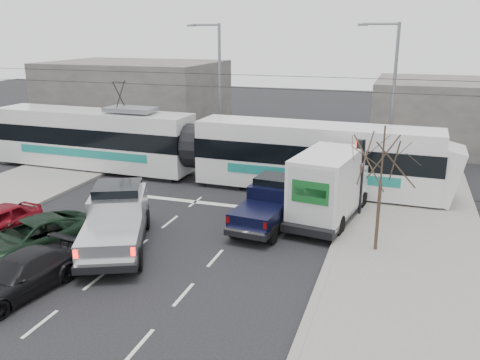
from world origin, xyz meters
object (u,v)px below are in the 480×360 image
(traffic_signal, at_px, (360,161))
(green_car, at_px, (32,238))
(dark_car, at_px, (19,275))
(bare_tree, at_px, (382,161))
(tram, at_px, (195,147))
(street_lamp_near, at_px, (390,92))
(box_truck, at_px, (330,186))
(navy_pickup, at_px, (269,203))
(silver_pickup, at_px, (117,218))
(street_lamp_far, at_px, (217,82))

(traffic_signal, bearing_deg, green_car, -144.15)
(dark_car, bearing_deg, bare_tree, 41.98)
(bare_tree, height_order, tram, tram)
(bare_tree, distance_m, street_lamp_near, 11.58)
(street_lamp_near, bearing_deg, box_truck, -103.77)
(tram, xyz_separation_m, navy_pickup, (6.08, -5.81, -0.92))
(traffic_signal, relative_size, tram, 0.13)
(silver_pickup, distance_m, green_car, 3.32)
(bare_tree, bearing_deg, green_car, -160.82)
(silver_pickup, height_order, green_car, silver_pickup)
(bare_tree, distance_m, box_truck, 4.46)
(navy_pickup, distance_m, dark_car, 10.76)
(tram, relative_size, box_truck, 3.95)
(traffic_signal, distance_m, street_lamp_near, 7.91)
(street_lamp_far, height_order, box_truck, street_lamp_far)
(street_lamp_near, relative_size, dark_car, 1.96)
(green_car, bearing_deg, box_truck, 58.47)
(box_truck, distance_m, green_car, 13.00)
(street_lamp_near, distance_m, silver_pickup, 17.61)
(silver_pickup, xyz_separation_m, navy_pickup, (5.38, 4.07, -0.11))
(street_lamp_near, xyz_separation_m, tram, (-10.62, -4.12, -3.14))
(tram, height_order, navy_pickup, tram)
(silver_pickup, xyz_separation_m, dark_car, (-0.95, -4.62, -0.50))
(bare_tree, distance_m, street_lamp_far, 17.97)
(tram, distance_m, navy_pickup, 8.46)
(tram, bearing_deg, box_truck, -24.77)
(street_lamp_far, bearing_deg, street_lamp_near, -9.87)
(traffic_signal, xyz_separation_m, silver_pickup, (-9.07, -6.51, -1.57))
(box_truck, relative_size, dark_car, 1.51)
(street_lamp_near, xyz_separation_m, dark_car, (-10.86, -18.63, -4.45))
(tram, distance_m, box_truck, 9.57)
(tram, height_order, box_truck, tram)
(traffic_signal, height_order, navy_pickup, traffic_signal)
(traffic_signal, bearing_deg, bare_tree, -74.24)
(dark_car, bearing_deg, street_lamp_near, 69.12)
(traffic_signal, bearing_deg, street_lamp_near, 83.59)
(tram, height_order, dark_car, tram)
(street_lamp_near, height_order, green_car, street_lamp_near)
(bare_tree, bearing_deg, navy_pickup, 162.04)
(traffic_signal, height_order, box_truck, traffic_signal)
(green_car, bearing_deg, tram, 103.31)
(tram, bearing_deg, street_lamp_near, 22.83)
(tram, xyz_separation_m, silver_pickup, (0.70, -9.89, -0.81))
(traffic_signal, relative_size, silver_pickup, 0.53)
(green_car, bearing_deg, street_lamp_near, 74.42)
(navy_pickup, bearing_deg, box_truck, 37.74)
(navy_pickup, height_order, dark_car, navy_pickup)
(street_lamp_near, relative_size, silver_pickup, 1.32)
(bare_tree, xyz_separation_m, navy_pickup, (-4.82, 1.56, -2.73))
(traffic_signal, distance_m, navy_pickup, 4.73)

